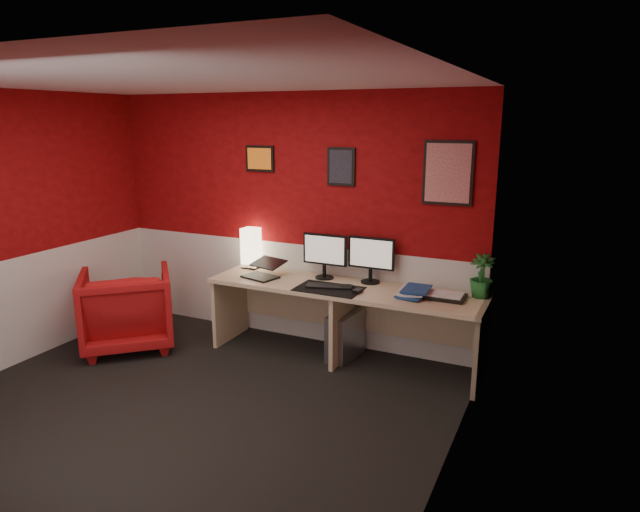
% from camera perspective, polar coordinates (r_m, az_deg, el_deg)
% --- Properties ---
extents(ground, '(4.00, 3.50, 0.01)m').
position_cam_1_polar(ground, '(4.68, -13.47, -15.10)').
color(ground, black).
rests_on(ground, ground).
extents(ceiling, '(4.00, 3.50, 0.01)m').
position_cam_1_polar(ceiling, '(4.12, -15.49, 17.03)').
color(ceiling, white).
rests_on(ceiling, ground).
extents(wall_back, '(4.00, 0.01, 2.50)m').
position_cam_1_polar(wall_back, '(5.66, -3.18, 3.78)').
color(wall_back, '#9B0E10').
rests_on(wall_back, ground).
extents(wall_right, '(0.01, 3.50, 2.50)m').
position_cam_1_polar(wall_right, '(3.37, 13.05, -3.53)').
color(wall_right, '#9B0E10').
rests_on(wall_right, ground).
extents(wainscot_back, '(4.00, 0.01, 1.00)m').
position_cam_1_polar(wainscot_back, '(5.83, -3.11, -3.51)').
color(wainscot_back, silver).
rests_on(wainscot_back, ground).
extents(wainscot_left, '(0.01, 3.50, 1.00)m').
position_cam_1_polar(wainscot_left, '(5.87, -29.31, -5.21)').
color(wainscot_left, silver).
rests_on(wainscot_left, ground).
extents(wainscot_right, '(0.01, 3.50, 1.00)m').
position_cam_1_polar(wainscot_right, '(3.66, 12.32, -14.80)').
color(wainscot_right, silver).
rests_on(wainscot_right, ground).
extents(desk, '(2.60, 0.65, 0.73)m').
position_cam_1_polar(desk, '(5.28, 2.40, -6.93)').
color(desk, tan).
rests_on(desk, ground).
extents(shoji_lamp, '(0.16, 0.16, 0.40)m').
position_cam_1_polar(shoji_lamp, '(5.80, -7.07, 0.71)').
color(shoji_lamp, '#FFE5B2').
rests_on(shoji_lamp, desk).
extents(laptop, '(0.38, 0.31, 0.22)m').
position_cam_1_polar(laptop, '(5.44, -6.17, -1.12)').
color(laptop, black).
rests_on(laptop, desk).
extents(monitor_left, '(0.45, 0.06, 0.58)m').
position_cam_1_polar(monitor_left, '(5.35, 0.45, 0.70)').
color(monitor_left, black).
rests_on(monitor_left, desk).
extents(monitor_right, '(0.45, 0.06, 0.58)m').
position_cam_1_polar(monitor_right, '(5.23, 5.23, 0.32)').
color(monitor_right, black).
rests_on(monitor_right, desk).
extents(desk_mat, '(0.60, 0.38, 0.01)m').
position_cam_1_polar(desk_mat, '(5.08, 0.91, -3.38)').
color(desk_mat, black).
rests_on(desk_mat, desk).
extents(keyboard, '(0.44, 0.24, 0.02)m').
position_cam_1_polar(keyboard, '(5.12, 0.93, -3.11)').
color(keyboard, black).
rests_on(keyboard, desk_mat).
extents(mouse, '(0.07, 0.11, 0.03)m').
position_cam_1_polar(mouse, '(4.97, 3.89, -3.59)').
color(mouse, black).
rests_on(mouse, desk_mat).
extents(book_bottom, '(0.28, 0.34, 0.03)m').
position_cam_1_polar(book_bottom, '(4.98, 8.36, -3.75)').
color(book_bottom, navy).
rests_on(book_bottom, desk).
extents(book_middle, '(0.25, 0.33, 0.02)m').
position_cam_1_polar(book_middle, '(4.97, 8.13, -3.46)').
color(book_middle, silver).
rests_on(book_middle, book_bottom).
extents(book_top, '(0.24, 0.31, 0.03)m').
position_cam_1_polar(book_top, '(4.95, 8.57, -3.26)').
color(book_top, navy).
rests_on(book_top, book_middle).
extents(zen_tray, '(0.35, 0.25, 0.03)m').
position_cam_1_polar(zen_tray, '(4.94, 12.65, -4.08)').
color(zen_tray, black).
rests_on(zen_tray, desk).
extents(potted_plant, '(0.22, 0.22, 0.38)m').
position_cam_1_polar(potted_plant, '(5.01, 16.24, -1.97)').
color(potted_plant, '#19591E').
rests_on(potted_plant, desk).
extents(pc_tower, '(0.25, 0.47, 0.45)m').
position_cam_1_polar(pc_tower, '(5.39, 2.59, -8.10)').
color(pc_tower, '#99999E').
rests_on(pc_tower, ground).
extents(armchair, '(1.21, 1.21, 0.79)m').
position_cam_1_polar(armchair, '(5.90, -19.16, -5.13)').
color(armchair, '#A50C0D').
rests_on(armchair, ground).
extents(art_left, '(0.32, 0.02, 0.26)m').
position_cam_1_polar(art_left, '(5.73, -6.17, 9.89)').
color(art_left, orange).
rests_on(art_left, wall_back).
extents(art_center, '(0.28, 0.02, 0.36)m').
position_cam_1_polar(art_center, '(5.33, 2.18, 9.13)').
color(art_center, black).
rests_on(art_center, wall_back).
extents(art_right, '(0.44, 0.02, 0.56)m').
position_cam_1_polar(art_right, '(5.03, 12.98, 8.28)').
color(art_right, red).
rests_on(art_right, wall_back).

